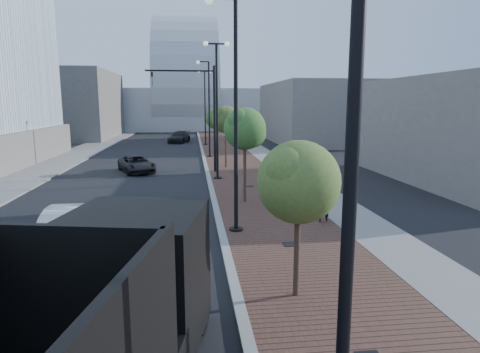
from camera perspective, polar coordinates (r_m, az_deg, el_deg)
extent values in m
cube|color=#4C2D23|center=(46.86, -0.94, 3.66)|extent=(7.00, 140.00, 0.12)
cube|color=slate|center=(47.21, 2.33, 3.70)|extent=(2.40, 140.00, 0.13)
cube|color=gray|center=(46.64, -5.23, 3.60)|extent=(0.30, 140.00, 0.14)
cube|color=slate|center=(48.11, -20.92, 3.16)|extent=(4.00, 140.00, 0.12)
cube|color=black|center=(8.97, -14.06, -13.19)|extent=(3.10, 3.18, 2.72)
cube|color=black|center=(10.64, -11.19, -14.49)|extent=(2.56, 1.01, 1.36)
cube|color=black|center=(8.04, -17.50, -21.74)|extent=(2.73, 1.34, 0.52)
cube|color=black|center=(6.59, -21.43, -14.99)|extent=(2.58, 0.64, 2.09)
cylinder|color=black|center=(9.42, -21.75, -20.64)|extent=(0.53, 1.19, 1.15)
cylinder|color=silver|center=(9.42, -21.75, -20.64)|extent=(0.47, 0.68, 0.63)
cylinder|color=black|center=(8.75, -7.67, -22.53)|extent=(0.53, 1.19, 1.15)
cylinder|color=silver|center=(8.75, -7.67, -22.53)|extent=(0.47, 0.68, 0.63)
cylinder|color=black|center=(10.69, -17.81, -16.53)|extent=(0.53, 1.19, 1.15)
cylinder|color=silver|center=(10.69, -17.81, -16.53)|extent=(0.47, 0.68, 0.63)
cylinder|color=black|center=(10.10, -5.65, -17.71)|extent=(0.53, 1.19, 1.15)
cylinder|color=silver|center=(10.10, -5.65, -17.71)|extent=(0.47, 0.68, 0.63)
imported|color=silver|center=(15.71, -22.30, -7.16)|extent=(1.80, 5.03, 1.65)
imported|color=black|center=(33.00, -14.01, 1.68)|extent=(3.61, 5.08, 1.28)
imported|color=black|center=(56.94, -8.35, 5.38)|extent=(3.35, 5.53, 1.50)
imported|color=black|center=(18.59, 11.34, -3.50)|extent=(0.83, 0.68, 1.96)
cylinder|color=black|center=(4.72, 15.08, 1.79)|extent=(0.16, 0.16, 9.00)
cylinder|color=black|center=(17.23, -0.55, -7.42)|extent=(0.56, 0.56, 0.20)
cylinder|color=black|center=(16.44, -0.58, 7.78)|extent=(0.16, 0.16, 9.00)
sphere|color=silver|center=(16.79, -4.30, 23.03)|extent=(0.32, 0.32, 0.32)
cylinder|color=black|center=(28.86, -3.10, -0.29)|extent=(0.56, 0.56, 0.20)
cylinder|color=black|center=(28.40, -3.18, 8.72)|extent=(0.16, 0.16, 9.00)
cylinder|color=black|center=(28.65, -3.27, 17.75)|extent=(1.40, 0.10, 0.10)
sphere|color=silver|center=(28.62, -4.74, 17.74)|extent=(0.32, 0.32, 0.32)
sphere|color=silver|center=(28.70, -1.81, 17.75)|extent=(0.32, 0.32, 0.32)
cylinder|color=black|center=(40.71, -4.16, 2.72)|extent=(0.56, 0.56, 0.20)
cylinder|color=black|center=(40.38, -4.24, 9.09)|extent=(0.16, 0.16, 9.00)
cylinder|color=black|center=(40.54, -5.06, 15.45)|extent=(1.00, 0.10, 0.10)
sphere|color=silver|center=(40.52, -5.79, 15.35)|extent=(0.32, 0.32, 0.32)
cylinder|color=black|center=(52.62, -4.75, 4.37)|extent=(0.56, 0.56, 0.20)
cylinder|color=black|center=(52.37, -4.82, 9.30)|extent=(0.16, 0.16, 9.00)
cylinder|color=black|center=(52.51, -4.90, 14.21)|extent=(1.40, 0.10, 0.10)
sphere|color=silver|center=(52.49, -5.68, 14.20)|extent=(0.32, 0.32, 0.32)
sphere|color=silver|center=(52.54, -4.11, 14.22)|extent=(0.32, 0.32, 0.32)
cylinder|color=black|center=(31.41, -3.51, 7.71)|extent=(0.18, 0.18, 8.00)
cylinder|color=black|center=(31.43, -8.28, 14.19)|extent=(5.00, 0.12, 0.12)
imported|color=black|center=(31.51, -11.99, 12.98)|extent=(0.16, 0.20, 1.00)
cylinder|color=#382619|center=(11.34, 7.84, -9.39)|extent=(0.16, 0.16, 3.03)
sphere|color=#455F20|center=(10.89, 8.05, -0.75)|extent=(2.19, 2.19, 2.19)
sphere|color=#455F20|center=(11.32, 9.60, -1.50)|extent=(1.53, 1.53, 1.53)
sphere|color=#455F20|center=(10.47, 6.92, 0.54)|extent=(1.31, 1.31, 1.31)
cylinder|color=#382619|center=(21.78, 0.65, 1.02)|extent=(0.16, 0.16, 3.71)
sphere|color=#2E5F20|center=(21.55, 0.66, 6.60)|extent=(2.20, 2.20, 2.20)
sphere|color=#2E5F20|center=(21.92, 1.60, 5.96)|extent=(1.54, 1.54, 1.54)
sphere|color=#2E5F20|center=(21.20, -0.04, 7.54)|extent=(1.32, 1.32, 1.32)
cylinder|color=#382619|center=(33.62, -1.96, 4.23)|extent=(0.16, 0.16, 3.73)
sphere|color=#3E531C|center=(33.48, -1.98, 7.86)|extent=(2.19, 2.19, 2.19)
sphere|color=#3E531C|center=(33.82, -1.34, 7.43)|extent=(1.53, 1.53, 1.53)
sphere|color=#3E531C|center=(33.14, -2.46, 8.48)|extent=(1.31, 1.31, 1.31)
cylinder|color=#382619|center=(45.56, -3.21, 5.54)|extent=(0.16, 0.16, 3.41)
sphere|color=#27551D|center=(45.45, -3.23, 7.99)|extent=(2.41, 2.41, 2.41)
sphere|color=#27551D|center=(45.78, -2.75, 7.71)|extent=(1.69, 1.69, 1.69)
sphere|color=#27551D|center=(45.12, -3.60, 8.41)|extent=(1.45, 1.45, 1.45)
cube|color=#A2A8AC|center=(91.35, -7.30, 9.17)|extent=(50.00, 28.00, 8.00)
cube|color=#5E5955|center=(68.97, -22.83, 9.04)|extent=(14.00, 20.00, 10.00)
cube|color=slate|center=(58.90, 10.37, 8.65)|extent=(12.00, 22.00, 8.00)
cube|color=#67615D|center=(32.61, 29.45, 5.64)|extent=(10.00, 16.00, 7.00)
cube|color=black|center=(15.64, 6.90, -9.22)|extent=(0.50, 0.50, 0.02)
cube|color=black|center=(26.10, 1.27, -1.32)|extent=(0.50, 0.50, 0.02)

